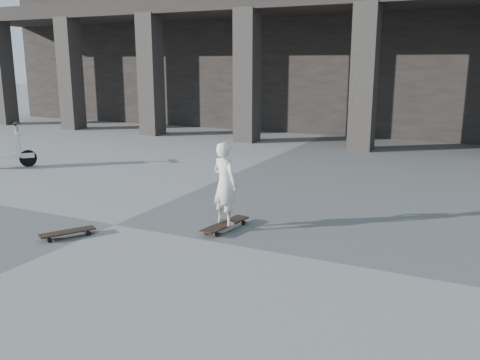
% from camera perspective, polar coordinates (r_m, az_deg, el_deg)
% --- Properties ---
extents(ground, '(90.00, 90.00, 0.00)m').
position_cam_1_polar(ground, '(8.00, -13.85, -4.91)').
color(ground, '#51514F').
rests_on(ground, ground).
extents(colonnade, '(28.00, 8.82, 6.00)m').
position_cam_1_polar(colonnade, '(20.19, 12.18, 14.50)').
color(colonnade, black).
rests_on(colonnade, ground).
extents(longboard, '(0.36, 0.97, 0.09)m').
position_cam_1_polar(longboard, '(7.54, -1.67, -5.04)').
color(longboard, black).
rests_on(longboard, ground).
extents(skateboard_spare, '(0.55, 0.75, 0.09)m').
position_cam_1_polar(skateboard_spare, '(7.61, -18.79, -5.61)').
color(skateboard_spare, black).
rests_on(skateboard_spare, ground).
extents(child, '(0.52, 0.43, 1.22)m').
position_cam_1_polar(child, '(7.37, -1.70, -0.39)').
color(child, beige).
rests_on(child, longboard).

